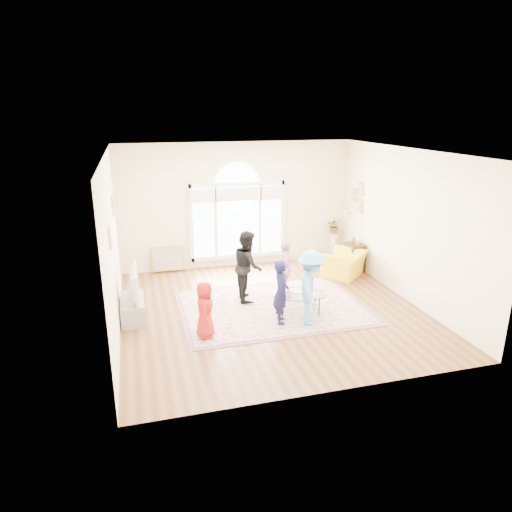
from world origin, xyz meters
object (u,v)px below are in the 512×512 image
object	(u,v)px
area_rug	(272,307)
television	(131,284)
tv_console	(133,309)
armchair	(344,265)
coffee_table	(300,294)

from	to	relation	value
area_rug	television	distance (m)	2.89
tv_console	armchair	world-z (taller)	armchair
area_rug	coffee_table	xyz separation A→B (m)	(0.46, -0.37, 0.39)
tv_console	area_rug	bearing A→B (deg)	-4.49
coffee_table	area_rug	bearing A→B (deg)	151.85
area_rug	tv_console	xyz separation A→B (m)	(-2.80, 0.22, 0.20)
area_rug	armchair	distance (m)	2.61
area_rug	coffee_table	world-z (taller)	coffee_table
area_rug	television	bearing A→B (deg)	175.50
coffee_table	armchair	bearing A→B (deg)	53.98
tv_console	television	size ratio (longest dim) A/B	0.93
tv_console	television	distance (m)	0.52
tv_console	television	world-z (taller)	television
coffee_table	armchair	distance (m)	2.45
area_rug	armchair	xyz separation A→B (m)	(2.25, 1.29, 0.31)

